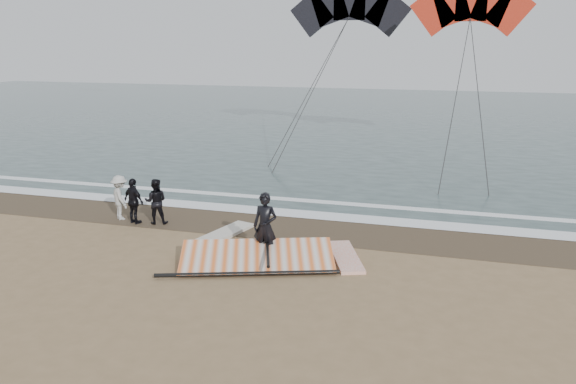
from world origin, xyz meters
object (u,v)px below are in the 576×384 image
(man_main, at_px, (265,226))
(board_white, at_px, (345,257))
(board_cream, at_px, (222,235))
(sail_rig, at_px, (257,257))

(man_main, xyz_separation_m, board_white, (2.16, 0.61, -0.90))
(board_cream, xyz_separation_m, sail_rig, (1.77, -1.87, 0.14))
(man_main, xyz_separation_m, sail_rig, (-0.10, -0.48, -0.75))
(board_white, bearing_deg, man_main, 175.17)
(sail_rig, bearing_deg, man_main, 78.69)
(sail_rig, bearing_deg, board_cream, 133.55)
(man_main, bearing_deg, sail_rig, -96.38)
(board_white, distance_m, board_cream, 4.11)
(man_main, distance_m, board_cream, 2.50)
(board_cream, bearing_deg, board_white, 5.26)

